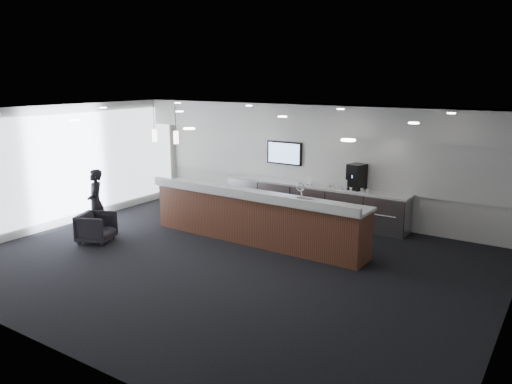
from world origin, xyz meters
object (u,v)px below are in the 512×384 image
Objects in this scene: lounge_guest at (96,202)px; coffee_machine at (357,177)px; armchair at (96,227)px; service_counter at (255,217)px.

coffee_machine is at bearing 85.49° from lounge_guest.
service_counter is at bearing -78.96° from armchair.
service_counter is 3.79m from lounge_guest.
armchair is at bearing -122.92° from coffee_machine.
lounge_guest is (-3.43, -1.60, 0.21)m from service_counter.
coffee_machine is 0.40× the size of lounge_guest.
lounge_guest is at bearing -128.21° from coffee_machine.
armchair is at bearing 5.03° from lounge_guest.
service_counter is 3.43× the size of lounge_guest.
lounge_guest reaches higher than armchair.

